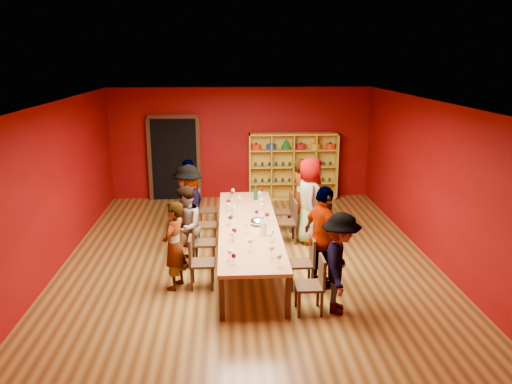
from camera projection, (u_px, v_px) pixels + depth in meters
The scene contains 48 objects.
room_shell at pixel (248, 185), 9.15m from camera, with size 7.10×9.10×3.04m.
tasting_table at pixel (249, 227), 9.36m from camera, with size 1.10×4.50×0.75m.
doorway at pixel (174, 158), 13.42m from camera, with size 1.40×0.17×2.30m.
shelving_unit at pixel (293, 163), 13.52m from camera, with size 2.40×0.40×1.80m.
chair_person_left_1 at pixel (197, 260), 8.36m from camera, with size 0.42×0.42×0.89m.
person_left_1 at pixel (174, 246), 8.27m from camera, with size 0.55×0.40×1.51m, color #CD898A.
chair_person_left_2 at pixel (200, 240), 9.27m from camera, with size 0.42×0.42×0.89m.
person_left_2 at pixel (186, 226), 9.19m from camera, with size 0.74×0.41×1.52m, color #4C4C51.
chair_person_left_3 at pixel (202, 222), 10.24m from camera, with size 0.42×0.42×0.89m.
person_left_3 at pixel (188, 206), 10.13m from camera, with size 1.10×0.45×1.70m, color #131A35.
chair_person_left_4 at pixel (204, 208), 11.22m from camera, with size 0.42×0.42×0.89m.
person_left_4 at pixel (189, 195), 11.12m from camera, with size 0.94×0.43×1.61m, color #C5848B.
chair_person_right_0 at pixel (314, 282), 7.54m from camera, with size 0.42×0.42×0.89m.
person_right_0 at pixel (340, 263), 7.49m from camera, with size 1.02×0.42×1.58m, color pink.
chair_person_right_1 at pixel (306, 260), 8.36m from camera, with size 0.42×0.42×0.89m.
person_right_1 at pixel (323, 238), 8.28m from camera, with size 1.03×0.47×1.76m, color silver.
chair_person_right_3 at pixel (290, 219), 10.41m from camera, with size 0.42×0.42×0.89m.
person_right_3 at pixel (310, 201), 10.32m from camera, with size 0.88×0.48×1.80m, color white.
chair_person_right_4 at pixel (286, 209), 11.10m from camera, with size 0.42×0.42×0.89m.
person_right_4 at pixel (301, 195), 11.03m from camera, with size 0.60×0.44×1.64m, color #5E83C3.
wine_glass_0 at pixel (261, 190), 11.16m from camera, with size 0.08×0.08×0.21m.
wine_glass_1 at pixel (272, 232), 8.54m from camera, with size 0.07×0.07×0.18m.
wine_glass_2 at pixel (232, 234), 8.42m from camera, with size 0.07×0.07×0.18m.
wine_glass_3 at pixel (229, 217), 9.31m from camera, with size 0.07×0.07×0.18m.
wine_glass_4 at pixel (260, 193), 10.89m from camera, with size 0.08×0.08×0.19m.
wine_glass_5 at pixel (234, 231), 8.51m from camera, with size 0.09×0.09×0.22m.
wine_glass_6 at pixel (267, 215), 9.40m from camera, with size 0.08×0.08×0.21m.
wine_glass_7 at pixel (262, 206), 10.04m from camera, with size 0.07×0.07×0.18m.
wine_glass_8 at pixel (231, 218), 9.24m from camera, with size 0.08×0.08×0.20m.
wine_glass_9 at pixel (229, 205), 10.01m from camera, with size 0.08×0.08×0.20m.
wine_glass_10 at pixel (230, 253), 7.66m from camera, with size 0.07×0.07×0.18m.
wine_glass_11 at pixel (234, 256), 7.51m from camera, with size 0.07×0.07×0.18m.
wine_glass_12 at pixel (232, 193), 10.97m from camera, with size 0.07×0.07×0.18m.
wine_glass_13 at pixel (229, 201), 10.26m from camera, with size 0.08×0.08×0.21m.
wine_glass_14 at pixel (239, 199), 10.49m from camera, with size 0.08×0.08×0.20m.
wine_glass_15 at pixel (270, 235), 8.40m from camera, with size 0.07×0.07×0.18m.
wine_glass_16 at pixel (257, 212), 9.61m from camera, with size 0.07×0.07×0.18m.
wine_glass_17 at pixel (246, 225), 8.91m from camera, with size 0.07×0.07×0.18m.
wine_glass_18 at pixel (262, 200), 10.32m from camera, with size 0.09×0.09×0.21m.
wine_glass_19 at pixel (250, 241), 8.04m from camera, with size 0.09×0.09×0.21m.
wine_glass_20 at pixel (263, 216), 9.29m from camera, with size 0.09×0.09×0.22m.
wine_glass_21 at pixel (233, 191), 11.10m from camera, with size 0.08×0.08×0.19m.
wine_glass_22 at pixel (272, 249), 7.74m from camera, with size 0.09×0.09×0.21m.
wine_glass_23 at pixel (279, 257), 7.43m from camera, with size 0.08×0.08×0.21m.
spittoon_bowl at pixel (258, 221), 9.28m from camera, with size 0.29×0.29×0.16m, color silver.
carafe_a at pixel (234, 212), 9.70m from camera, with size 0.12×0.12×0.25m.
carafe_b at pixel (263, 229), 8.72m from camera, with size 0.11×0.11×0.29m.
wine_bottle at pixel (256, 194), 10.87m from camera, with size 0.08×0.08×0.34m.
Camera 1 is at (-0.38, -8.85, 3.81)m, focal length 35.00 mm.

